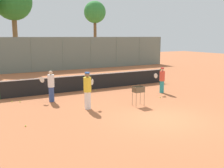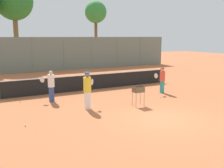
{
  "view_description": "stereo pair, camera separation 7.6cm",
  "coord_description": "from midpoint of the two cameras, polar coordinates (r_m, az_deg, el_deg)",
  "views": [
    {
      "loc": [
        -7.34,
        -8.59,
        3.6
      ],
      "look_at": [
        -0.44,
        3.88,
        1.0
      ],
      "focal_mm": 42.0,
      "sensor_mm": 36.0,
      "label": 1
    },
    {
      "loc": [
        -7.28,
        -8.63,
        3.6
      ],
      "look_at": [
        -0.44,
        3.88,
        1.0
      ],
      "focal_mm": 42.0,
      "sensor_mm": 36.0,
      "label": 2
    }
  ],
  "objects": [
    {
      "name": "tennis_ball_4",
      "position": [
        15.62,
        -21.09,
        -3.57
      ],
      "size": [
        0.07,
        0.07,
        0.07
      ],
      "primitive_type": "sphere",
      "color": "#D1E54C",
      "rests_on": "ground_plane"
    },
    {
      "name": "player_red_cap",
      "position": [
        13.1,
        -5.51,
        -1.31
      ],
      "size": [
        0.78,
        0.69,
        1.87
      ],
      "rotation": [
        0.0,
        0.0,
        0.7
      ],
      "color": "white",
      "rests_on": "ground_plane"
    },
    {
      "name": "tennis_ball_3",
      "position": [
        17.67,
        -3.73,
        -1.33
      ],
      "size": [
        0.07,
        0.07,
        0.07
      ],
      "primitive_type": "sphere",
      "color": "#D1E54C",
      "rests_on": "ground_plane"
    },
    {
      "name": "ground_plane",
      "position": [
        11.85,
        10.9,
        -7.54
      ],
      "size": [
        80.0,
        80.0,
        0.0
      ],
      "primitive_type": "plane",
      "color": "#B7663D"
    },
    {
      "name": "ball_cart",
      "position": [
        13.77,
        5.59,
        -1.49
      ],
      "size": [
        0.56,
        0.41,
        1.03
      ],
      "color": "brown",
      "rests_on": "ground_plane"
    },
    {
      "name": "tennis_ball_2",
      "position": [
        15.83,
        10.31,
        -2.85
      ],
      "size": [
        0.07,
        0.07,
        0.07
      ],
      "primitive_type": "sphere",
      "color": "#D1E54C",
      "rests_on": "ground_plane"
    },
    {
      "name": "tree_1",
      "position": [
        32.73,
        -20.8,
        16.3
      ],
      "size": [
        4.21,
        4.21,
        9.57
      ],
      "color": "brown",
      "rests_on": "ground_plane"
    },
    {
      "name": "back_fence",
      "position": [
        28.1,
        -13.93,
        6.3
      ],
      "size": [
        29.74,
        0.08,
        3.53
      ],
      "color": "slate",
      "rests_on": "ground_plane"
    },
    {
      "name": "tennis_ball_0",
      "position": [
        15.44,
        -19.54,
        -3.63
      ],
      "size": [
        0.07,
        0.07,
        0.07
      ],
      "primitive_type": "sphere",
      "color": "#D1E54C",
      "rests_on": "ground_plane"
    },
    {
      "name": "tree_0",
      "position": [
        35.14,
        -3.82,
        15.13
      ],
      "size": [
        2.82,
        2.82,
        8.1
      ],
      "color": "brown",
      "rests_on": "ground_plane"
    },
    {
      "name": "player_white_outfit",
      "position": [
        14.92,
        -13.28,
        -0.38
      ],
      "size": [
        0.75,
        0.68,
        1.74
      ],
      "rotation": [
        0.0,
        0.0,
        2.43
      ],
      "color": "#334C8C",
      "rests_on": "ground_plane"
    },
    {
      "name": "player_yellow_shirt",
      "position": [
        17.11,
        10.69,
        0.91
      ],
      "size": [
        0.89,
        0.34,
        1.63
      ],
      "rotation": [
        0.0,
        0.0,
        3.16
      ],
      "color": "teal",
      "rests_on": "ground_plane"
    },
    {
      "name": "tennis_net",
      "position": [
        17.93,
        -4.49,
        0.54
      ],
      "size": [
        11.9,
        0.1,
        1.07
      ],
      "color": "#26592D",
      "rests_on": "ground_plane"
    },
    {
      "name": "tennis_ball_1",
      "position": [
        11.29,
        -18.5,
        -8.65
      ],
      "size": [
        0.07,
        0.07,
        0.07
      ],
      "primitive_type": "sphere",
      "color": "#D1E54C",
      "rests_on": "ground_plane"
    }
  ]
}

